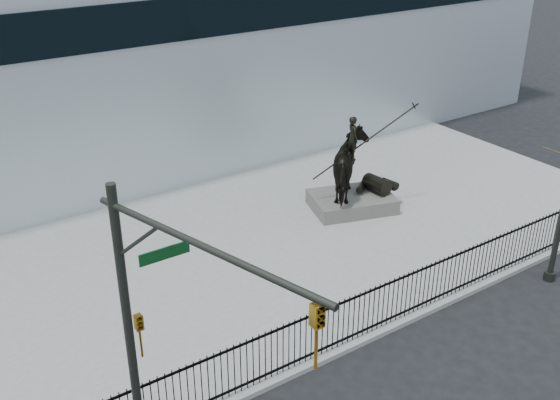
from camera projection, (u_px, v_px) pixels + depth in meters
ground at (393, 363)px, 17.50m from camera, size 120.00×120.00×0.00m
plaza at (254, 251)px, 22.67m from camera, size 30.00×12.00×0.15m
building at (103, 52)px, 30.41m from camera, size 44.00×14.00×9.00m
picket_fence at (364, 313)px, 18.03m from camera, size 22.10×0.10×1.50m
statue_plinth at (352, 202)px, 25.38m from camera, size 3.58×2.95×0.58m
equestrian_statue at (355, 166)px, 24.74m from camera, size 3.79×2.95×3.35m
traffic_signal_left at (159, 345)px, 11.86m from camera, size 1.52×4.84×7.00m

